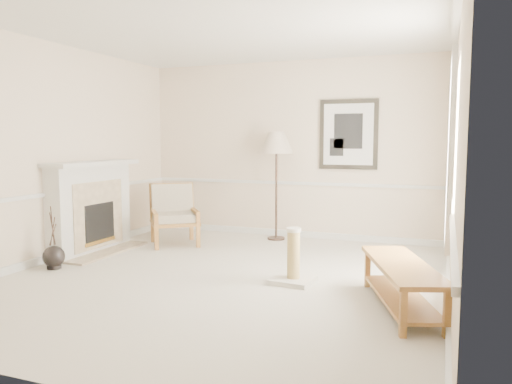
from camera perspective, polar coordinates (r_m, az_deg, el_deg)
ground at (r=5.95m, az=-3.90°, el=-9.77°), size 5.50×5.50×0.00m
room at (r=5.75m, az=-2.45°, el=8.48°), size 5.04×5.54×2.92m
fireplace at (r=7.56m, az=-18.30°, el=-1.72°), size 0.64×1.64×1.31m
floor_vase at (r=6.80m, az=-22.11°, el=-6.93°), size 0.27×0.27×0.80m
armchair at (r=7.88m, az=-9.40°, el=-2.22°), size 1.01×1.02×0.93m
floor_lamp at (r=8.01m, az=2.36°, el=5.31°), size 0.72×0.72×1.74m
bench at (r=5.03m, az=16.31°, el=-9.44°), size 0.97×1.62×0.45m
scratching_post at (r=5.72m, az=4.29°, el=-8.38°), size 0.48×0.48×0.63m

